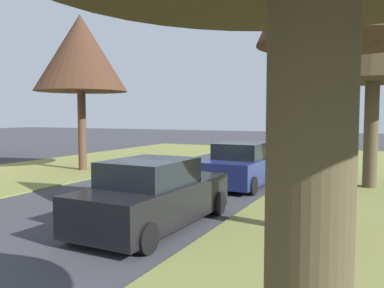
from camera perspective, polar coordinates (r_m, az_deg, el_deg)
The scene contains 5 objects.
stop_sign_far at distance 15.80m, azimuth 16.90°, elevation 2.42°, with size 0.82×0.77×2.90m.
street_tree_right_mid_b at distance 15.47m, azimuth 24.62°, elevation 15.05°, with size 4.57×4.57×7.49m.
street_tree_left_mid_b at distance 19.20m, azimuth -15.64°, elevation 12.31°, with size 4.17×4.17×7.05m.
parked_sedan_black at distance 9.29m, azimuth -5.49°, elevation -7.36°, with size 2.04×4.44×1.57m.
parked_sedan_navy at distance 14.75m, azimuth 7.41°, elevation -3.07°, with size 2.04×4.44×1.57m.
Camera 1 is at (6.98, -0.49, 2.58)m, focal length 37.35 mm.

